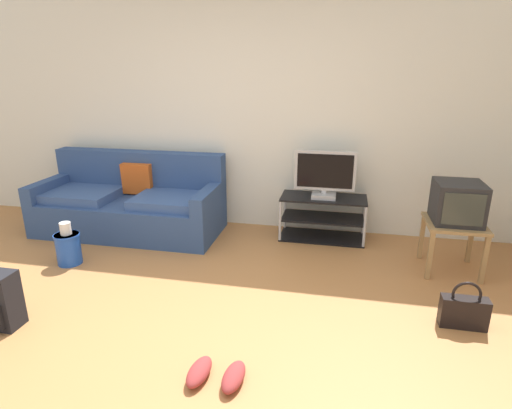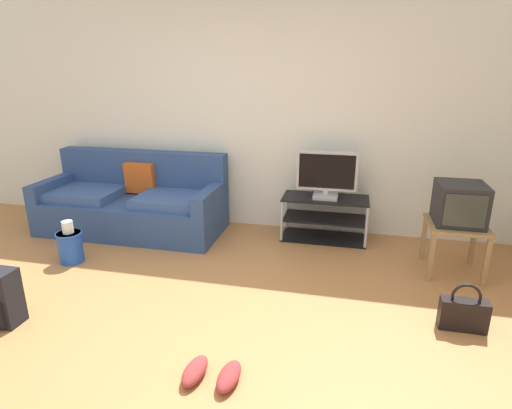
{
  "view_description": "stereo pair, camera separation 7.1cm",
  "coord_description": "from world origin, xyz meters",
  "px_view_note": "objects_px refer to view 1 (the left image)",
  "views": [
    {
      "loc": [
        1.05,
        -2.33,
        1.84
      ],
      "look_at": [
        0.33,
        1.14,
        0.68
      ],
      "focal_mm": 29.51,
      "sensor_mm": 36.0,
      "label": 1
    },
    {
      "loc": [
        1.12,
        -2.32,
        1.84
      ],
      "look_at": [
        0.33,
        1.14,
        0.68
      ],
      "focal_mm": 29.51,
      "sensor_mm": 36.0,
      "label": 2
    }
  ],
  "objects_px": {
    "flat_tv": "(325,175)",
    "handbag": "(464,311)",
    "couch": "(131,204)",
    "tv_stand": "(323,218)",
    "side_table": "(454,230)",
    "sneakers_pair": "(216,374)",
    "cleaning_bucket": "(68,246)",
    "crt_tv": "(458,202)"
  },
  "relations": [
    {
      "from": "flat_tv",
      "to": "handbag",
      "type": "bearing_deg",
      "value": -53.02
    },
    {
      "from": "couch",
      "to": "flat_tv",
      "type": "bearing_deg",
      "value": 4.71
    },
    {
      "from": "tv_stand",
      "to": "side_table",
      "type": "distance_m",
      "value": 1.35
    },
    {
      "from": "side_table",
      "to": "sneakers_pair",
      "type": "distance_m",
      "value": 2.58
    },
    {
      "from": "tv_stand",
      "to": "cleaning_bucket",
      "type": "xyz_separation_m",
      "value": [
        -2.39,
        -1.16,
        -0.06
      ]
    },
    {
      "from": "couch",
      "to": "tv_stand",
      "type": "xyz_separation_m",
      "value": [
        2.2,
        0.2,
        -0.08
      ]
    },
    {
      "from": "tv_stand",
      "to": "flat_tv",
      "type": "xyz_separation_m",
      "value": [
        -0.0,
        -0.02,
        0.49
      ]
    },
    {
      "from": "handbag",
      "to": "sneakers_pair",
      "type": "relative_size",
      "value": 1.02
    },
    {
      "from": "tv_stand",
      "to": "cleaning_bucket",
      "type": "relative_size",
      "value": 2.18
    },
    {
      "from": "sneakers_pair",
      "to": "side_table",
      "type": "bearing_deg",
      "value": 47.47
    },
    {
      "from": "side_table",
      "to": "cleaning_bucket",
      "type": "relative_size",
      "value": 1.2
    },
    {
      "from": "side_table",
      "to": "sneakers_pair",
      "type": "xyz_separation_m",
      "value": [
        -1.73,
        -1.88,
        -0.36
      ]
    },
    {
      "from": "side_table",
      "to": "crt_tv",
      "type": "distance_m",
      "value": 0.27
    },
    {
      "from": "flat_tv",
      "to": "side_table",
      "type": "bearing_deg",
      "value": -23.46
    },
    {
      "from": "side_table",
      "to": "sneakers_pair",
      "type": "relative_size",
      "value": 1.41
    },
    {
      "from": "flat_tv",
      "to": "cleaning_bucket",
      "type": "xyz_separation_m",
      "value": [
        -2.39,
        -1.14,
        -0.56
      ]
    },
    {
      "from": "couch",
      "to": "sneakers_pair",
      "type": "distance_m",
      "value": 2.82
    },
    {
      "from": "couch",
      "to": "handbag",
      "type": "distance_m",
      "value": 3.58
    },
    {
      "from": "couch",
      "to": "crt_tv",
      "type": "bearing_deg",
      "value": -5.56
    },
    {
      "from": "side_table",
      "to": "flat_tv",
      "type": "bearing_deg",
      "value": 156.54
    },
    {
      "from": "couch",
      "to": "cleaning_bucket",
      "type": "xyz_separation_m",
      "value": [
        -0.18,
        -0.96,
        -0.14
      ]
    },
    {
      "from": "cleaning_bucket",
      "to": "flat_tv",
      "type": "bearing_deg",
      "value": 25.56
    },
    {
      "from": "handbag",
      "to": "couch",
      "type": "bearing_deg",
      "value": 158.52
    },
    {
      "from": "crt_tv",
      "to": "sneakers_pair",
      "type": "height_order",
      "value": "crt_tv"
    },
    {
      "from": "side_table",
      "to": "crt_tv",
      "type": "height_order",
      "value": "crt_tv"
    },
    {
      "from": "tv_stand",
      "to": "crt_tv",
      "type": "height_order",
      "value": "crt_tv"
    },
    {
      "from": "sneakers_pair",
      "to": "flat_tv",
      "type": "bearing_deg",
      "value": 78.27
    },
    {
      "from": "crt_tv",
      "to": "tv_stand",
      "type": "bearing_deg",
      "value": 156.3
    },
    {
      "from": "tv_stand",
      "to": "sneakers_pair",
      "type": "xyz_separation_m",
      "value": [
        -0.5,
        -2.43,
        -0.2
      ]
    },
    {
      "from": "flat_tv",
      "to": "handbag",
      "type": "height_order",
      "value": "flat_tv"
    },
    {
      "from": "crt_tv",
      "to": "cleaning_bucket",
      "type": "xyz_separation_m",
      "value": [
        -3.61,
        -0.63,
        -0.49
      ]
    },
    {
      "from": "flat_tv",
      "to": "sneakers_pair",
      "type": "height_order",
      "value": "flat_tv"
    },
    {
      "from": "crt_tv",
      "to": "cleaning_bucket",
      "type": "height_order",
      "value": "crt_tv"
    },
    {
      "from": "flat_tv",
      "to": "sneakers_pair",
      "type": "distance_m",
      "value": 2.56
    },
    {
      "from": "couch",
      "to": "sneakers_pair",
      "type": "relative_size",
      "value": 5.76
    },
    {
      "from": "tv_stand",
      "to": "sneakers_pair",
      "type": "distance_m",
      "value": 2.49
    },
    {
      "from": "tv_stand",
      "to": "flat_tv",
      "type": "height_order",
      "value": "flat_tv"
    },
    {
      "from": "couch",
      "to": "side_table",
      "type": "relative_size",
      "value": 4.1
    },
    {
      "from": "handbag",
      "to": "sneakers_pair",
      "type": "height_order",
      "value": "handbag"
    },
    {
      "from": "side_table",
      "to": "cleaning_bucket",
      "type": "height_order",
      "value": "side_table"
    },
    {
      "from": "tv_stand",
      "to": "cleaning_bucket",
      "type": "bearing_deg",
      "value": -154.01
    },
    {
      "from": "tv_stand",
      "to": "cleaning_bucket",
      "type": "distance_m",
      "value": 2.66
    }
  ]
}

